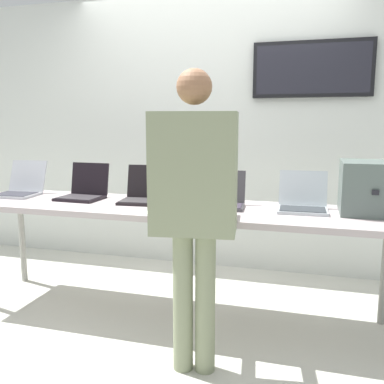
{
  "coord_description": "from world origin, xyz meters",
  "views": [
    {
      "loc": [
        0.93,
        -2.72,
        1.37
      ],
      "look_at": [
        0.16,
        -0.0,
        0.9
      ],
      "focal_mm": 39.51,
      "sensor_mm": 36.0,
      "label": 1
    }
  ],
  "objects_px": {
    "person": "(194,195)",
    "laptop_station_0": "(21,187)",
    "laptop_station_2": "(145,194)",
    "workbench": "(171,213)",
    "laptop_station_4": "(303,202)",
    "equipment_box": "(371,188)",
    "laptop_station_3": "(219,198)",
    "laptop_station_1": "(84,191)"
  },
  "relations": [
    {
      "from": "person",
      "to": "laptop_station_0",
      "type": "bearing_deg",
      "value": 156.38
    },
    {
      "from": "laptop_station_2",
      "to": "workbench",
      "type": "bearing_deg",
      "value": -23.41
    },
    {
      "from": "laptop_station_4",
      "to": "laptop_station_2",
      "type": "bearing_deg",
      "value": -179.68
    },
    {
      "from": "equipment_box",
      "to": "laptop_station_3",
      "type": "relative_size",
      "value": 1.07
    },
    {
      "from": "laptop_station_3",
      "to": "laptop_station_4",
      "type": "relative_size",
      "value": 1.13
    },
    {
      "from": "laptop_station_0",
      "to": "laptop_station_3",
      "type": "distance_m",
      "value": 1.63
    },
    {
      "from": "laptop_station_4",
      "to": "laptop_station_0",
      "type": "bearing_deg",
      "value": -179.79
    },
    {
      "from": "laptop_station_3",
      "to": "laptop_station_4",
      "type": "height_order",
      "value": "laptop_station_4"
    },
    {
      "from": "workbench",
      "to": "laptop_station_0",
      "type": "distance_m",
      "value": 1.3
    },
    {
      "from": "person",
      "to": "workbench",
      "type": "bearing_deg",
      "value": 119.11
    },
    {
      "from": "laptop_station_2",
      "to": "person",
      "type": "bearing_deg",
      "value": -51.46
    },
    {
      "from": "laptop_station_1",
      "to": "laptop_station_2",
      "type": "height_order",
      "value": "laptop_station_1"
    },
    {
      "from": "laptop_station_1",
      "to": "laptop_station_4",
      "type": "relative_size",
      "value": 1.01
    },
    {
      "from": "workbench",
      "to": "laptop_station_2",
      "type": "distance_m",
      "value": 0.27
    },
    {
      "from": "person",
      "to": "laptop_station_2",
      "type": "bearing_deg",
      "value": 128.54
    },
    {
      "from": "laptop_station_1",
      "to": "laptop_station_3",
      "type": "distance_m",
      "value": 1.06
    },
    {
      "from": "laptop_station_0",
      "to": "laptop_station_3",
      "type": "bearing_deg",
      "value": -0.75
    },
    {
      "from": "laptop_station_4",
      "to": "laptop_station_1",
      "type": "bearing_deg",
      "value": -179.55
    },
    {
      "from": "workbench",
      "to": "laptop_station_2",
      "type": "xyz_separation_m",
      "value": [
        -0.23,
        0.1,
        0.11
      ]
    },
    {
      "from": "laptop_station_1",
      "to": "laptop_station_3",
      "type": "xyz_separation_m",
      "value": [
        1.06,
        -0.02,
        -0.0
      ]
    },
    {
      "from": "workbench",
      "to": "laptop_station_4",
      "type": "bearing_deg",
      "value": 6.74
    },
    {
      "from": "laptop_station_3",
      "to": "laptop_station_1",
      "type": "bearing_deg",
      "value": 179.12
    },
    {
      "from": "equipment_box",
      "to": "person",
      "type": "relative_size",
      "value": 0.24
    },
    {
      "from": "workbench",
      "to": "person",
      "type": "relative_size",
      "value": 1.88
    },
    {
      "from": "laptop_station_0",
      "to": "laptop_station_1",
      "type": "relative_size",
      "value": 1.16
    },
    {
      "from": "workbench",
      "to": "laptop_station_1",
      "type": "distance_m",
      "value": 0.74
    },
    {
      "from": "equipment_box",
      "to": "person",
      "type": "height_order",
      "value": "person"
    },
    {
      "from": "person",
      "to": "laptop_station_4",
      "type": "bearing_deg",
      "value": 53.39
    },
    {
      "from": "workbench",
      "to": "person",
      "type": "height_order",
      "value": "person"
    },
    {
      "from": "laptop_station_1",
      "to": "laptop_station_2",
      "type": "relative_size",
      "value": 0.93
    },
    {
      "from": "laptop_station_2",
      "to": "equipment_box",
      "type": "bearing_deg",
      "value": 0.96
    },
    {
      "from": "laptop_station_4",
      "to": "person",
      "type": "height_order",
      "value": "person"
    },
    {
      "from": "laptop_station_3",
      "to": "person",
      "type": "bearing_deg",
      "value": -88.74
    },
    {
      "from": "laptop_station_0",
      "to": "laptop_station_2",
      "type": "xyz_separation_m",
      "value": [
        1.07,
        0.0,
        -0.0
      ]
    },
    {
      "from": "equipment_box",
      "to": "person",
      "type": "distance_m",
      "value": 1.21
    },
    {
      "from": "workbench",
      "to": "laptop_station_3",
      "type": "distance_m",
      "value": 0.36
    },
    {
      "from": "equipment_box",
      "to": "laptop_station_3",
      "type": "height_order",
      "value": "equipment_box"
    },
    {
      "from": "workbench",
      "to": "laptop_station_3",
      "type": "height_order",
      "value": "laptop_station_3"
    },
    {
      "from": "workbench",
      "to": "equipment_box",
      "type": "relative_size",
      "value": 7.79
    },
    {
      "from": "laptop_station_1",
      "to": "laptop_station_3",
      "type": "bearing_deg",
      "value": -0.88
    },
    {
      "from": "person",
      "to": "laptop_station_1",
      "type": "bearing_deg",
      "value": 146.43
    },
    {
      "from": "workbench",
      "to": "laptop_station_4",
      "type": "relative_size",
      "value": 9.42
    }
  ]
}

